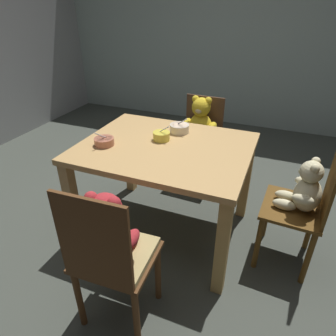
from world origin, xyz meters
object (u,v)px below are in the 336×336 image
teddy_chair_near_right (305,196)px  teddy_chair_near_front (110,243)px  porridge_bowl_terracotta_near_left (104,141)px  porridge_bowl_cream_far_center (179,128)px  dining_table (165,160)px  porridge_bowl_yellow_center (161,136)px  teddy_chair_far_center (200,127)px

teddy_chair_near_right → teddy_chair_near_front: bearing=46.6°
teddy_chair_near_right → porridge_bowl_terracotta_near_left: (-1.32, -0.18, 0.22)m
teddy_chair_near_front → porridge_bowl_cream_far_center: size_ratio=6.38×
dining_table → porridge_bowl_terracotta_near_left: bearing=-158.5°
teddy_chair_near_front → porridge_bowl_yellow_center: bearing=4.0°
teddy_chair_near_front → teddy_chair_near_right: teddy_chair_near_right is taller
teddy_chair_near_front → porridge_bowl_yellow_center: size_ratio=7.25×
porridge_bowl_yellow_center → porridge_bowl_terracotta_near_left: (-0.33, -0.22, -0.00)m
teddy_chair_far_center → porridge_bowl_terracotta_near_left: (-0.40, -0.96, 0.20)m
teddy_chair_far_center → teddy_chair_near_right: bearing=51.7°
porridge_bowl_cream_far_center → teddy_chair_far_center: bearing=90.0°
porridge_bowl_cream_far_center → porridge_bowl_terracotta_near_left: porridge_bowl_cream_far_center is taller
porridge_bowl_cream_far_center → porridge_bowl_terracotta_near_left: 0.57m
porridge_bowl_terracotta_near_left → dining_table: bearing=21.5°
teddy_chair_near_right → porridge_bowl_yellow_center: 1.01m
teddy_chair_far_center → porridge_bowl_cream_far_center: size_ratio=5.91×
teddy_chair_near_right → dining_table: bearing=5.1°
teddy_chair_near_front → porridge_bowl_cream_far_center: 1.08m
teddy_chair_near_front → dining_table: bearing=0.4°
dining_table → porridge_bowl_cream_far_center: porridge_bowl_cream_far_center is taller
teddy_chair_far_center → teddy_chair_near_right: teddy_chair_near_right is taller
teddy_chair_far_center → teddy_chair_near_front: bearing=3.3°
dining_table → teddy_chair_near_right: teddy_chair_near_right is taller
teddy_chair_near_right → porridge_bowl_terracotta_near_left: 1.35m
teddy_chair_far_center → porridge_bowl_cream_far_center: bearing=2.1°
porridge_bowl_cream_far_center → porridge_bowl_terracotta_near_left: size_ratio=1.00×
porridge_bowl_cream_far_center → porridge_bowl_terracotta_near_left: (-0.40, -0.40, -0.00)m
teddy_chair_near_front → porridge_bowl_terracotta_near_left: bearing=30.8°
teddy_chair_near_front → porridge_bowl_yellow_center: (-0.10, 0.88, 0.20)m
porridge_bowl_yellow_center → dining_table: bearing=-50.6°
teddy_chair_near_right → porridge_bowl_yellow_center: (-0.99, 0.05, 0.23)m
porridge_bowl_cream_far_center → dining_table: bearing=-92.4°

